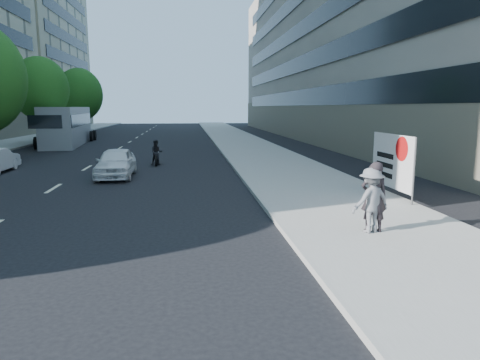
{
  "coord_description": "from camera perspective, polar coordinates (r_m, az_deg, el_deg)",
  "views": [
    {
      "loc": [
        -1.01,
        -10.0,
        3.29
      ],
      "look_at": [
        0.31,
        0.69,
        1.45
      ],
      "focal_mm": 32.0,
      "sensor_mm": 36.0,
      "label": 1
    }
  ],
  "objects": [
    {
      "name": "protest_banner",
      "position": [
        16.09,
        19.6,
        2.4
      ],
      "size": [
        0.08,
        3.06,
        2.2
      ],
      "color": "#4C4C4C",
      "rests_on": "near_sidewalk"
    },
    {
      "name": "white_sedan_near",
      "position": [
        21.11,
        -16.21,
        2.25
      ],
      "size": [
        1.69,
        4.09,
        1.39
      ],
      "primitive_type": "imported",
      "rotation": [
        0.0,
        0.0,
        0.01
      ],
      "color": "white",
      "rests_on": "ground"
    },
    {
      "name": "pedestrian_woman",
      "position": [
        11.31,
        17.41,
        -2.16
      ],
      "size": [
        0.7,
        0.49,
        1.8
      ],
      "primitive_type": "imported",
      "rotation": [
        0.0,
        0.0,
        3.04
      ],
      "color": "black",
      "rests_on": "near_sidewalk"
    },
    {
      "name": "jogger",
      "position": [
        11.25,
        17.07,
        -2.58
      ],
      "size": [
        1.2,
        0.9,
        1.66
      ],
      "primitive_type": "imported",
      "rotation": [
        0.0,
        0.0,
        3.43
      ],
      "color": "slate",
      "rests_on": "near_sidewalk"
    },
    {
      "name": "near_building",
      "position": [
        46.19,
        16.82,
        17.65
      ],
      "size": [
        14.0,
        70.0,
        20.0
      ],
      "primitive_type": "cube",
      "color": "gray",
      "rests_on": "ground"
    },
    {
      "name": "tree_far_e",
      "position": [
        55.49,
        -20.62,
        10.62
      ],
      "size": [
        5.4,
        5.4,
        7.89
      ],
      "color": "#382616",
      "rests_on": "ground"
    },
    {
      "name": "ground",
      "position": [
        10.58,
        -1.2,
        -8.41
      ],
      "size": [
        160.0,
        160.0,
        0.0
      ],
      "primitive_type": "plane",
      "color": "black",
      "rests_on": "ground"
    },
    {
      "name": "motorcycle",
      "position": [
        25.13,
        -11.06,
        3.46
      ],
      "size": [
        0.74,
        2.05,
        1.42
      ],
      "rotation": [
        0.0,
        0.0,
        0.09
      ],
      "color": "black",
      "rests_on": "ground"
    },
    {
      "name": "bus",
      "position": [
        41.19,
        -22.02,
        6.69
      ],
      "size": [
        3.69,
        12.25,
        3.3
      ],
      "rotation": [
        0.0,
        0.0,
        0.09
      ],
      "color": "gray",
      "rests_on": "ground"
    },
    {
      "name": "tree_far_d",
      "position": [
        42.0,
        -25.1,
        10.98
      ],
      "size": [
        4.8,
        4.8,
        7.65
      ],
      "color": "#382616",
      "rests_on": "ground"
    },
    {
      "name": "near_sidewalk",
      "position": [
        30.59,
        2.44,
        3.65
      ],
      "size": [
        5.0,
        120.0,
        0.15
      ],
      "primitive_type": "cube",
      "color": "gray",
      "rests_on": "ground"
    }
  ]
}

